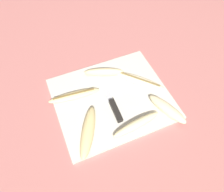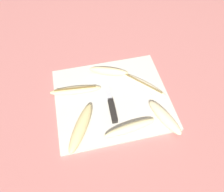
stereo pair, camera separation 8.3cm
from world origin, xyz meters
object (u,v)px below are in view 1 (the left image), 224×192
Objects in this scene: banana_spotted_left at (88,132)px; banana_cream_curved at (167,109)px; knife at (113,105)px; banana_soft_right at (136,124)px; banana_ripe_center at (104,72)px; banana_bright_far at (140,81)px; banana_mellow_near at (74,96)px.

banana_spotted_left is 0.30m from banana_cream_curved.
banana_cream_curved is at bearing -27.66° from knife.
knife is 1.31× the size of banana_soft_right.
banana_ripe_center is 0.84× the size of banana_spotted_left.
banana_spotted_left is (-0.17, 0.04, 0.00)m from banana_soft_right.
banana_spotted_left is (-0.27, -0.13, 0.01)m from banana_bright_far.
knife is 0.16m from banana_bright_far.
banana_bright_far is at bearing 25.02° from knife.
banana_soft_right is 1.06× the size of banana_bright_far.
knife is 0.14m from banana_spotted_left.
banana_mellow_near is 1.11× the size of banana_bright_far.
banana_cream_curved is (0.13, 0.01, 0.00)m from banana_soft_right.
knife is 1.49× the size of banana_cream_curved.
banana_bright_far is at bearing 26.50° from banana_spotted_left.
knife is at bearing -157.09° from banana_bright_far.
banana_bright_far is at bearing -7.12° from banana_mellow_near.
knife is at bearing -37.65° from banana_mellow_near.
banana_spotted_left reaches higher than knife.
banana_bright_far is at bearing 59.36° from banana_soft_right.
banana_soft_right is at bearing -13.18° from banana_spotted_left.
banana_spotted_left is at bearing 166.82° from banana_soft_right.
banana_ripe_center is 0.29m from banana_cream_curved.
banana_ripe_center is at bearing 142.30° from banana_bright_far.
knife is 1.39× the size of banana_bright_far.
banana_mellow_near is at bearing 89.28° from banana_spotted_left.
banana_cream_curved is at bearing -5.09° from banana_spotted_left.
banana_soft_right is 0.95× the size of banana_mellow_near.
banana_ripe_center is 0.16m from banana_mellow_near.
banana_ripe_center reaches higher than banana_spotted_left.
knife is 0.20m from banana_cream_curved.
banana_cream_curved reaches higher than banana_mellow_near.
banana_bright_far is 0.30m from banana_spotted_left.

